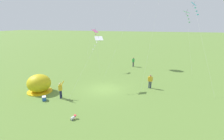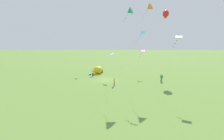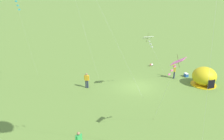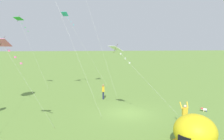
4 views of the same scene
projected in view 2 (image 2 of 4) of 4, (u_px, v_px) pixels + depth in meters
name	position (u px, v px, depth m)	size (l,w,h in m)	color
ground_plane	(106.00, 80.00, 35.06)	(300.00, 300.00, 0.00)	olive
popup_tent	(98.00, 70.00, 41.89)	(2.81, 2.81, 2.10)	gold
cooler_box	(90.00, 74.00, 40.12)	(0.61, 0.65, 0.44)	#2659B2
toddler_crawling	(76.00, 78.00, 35.58)	(0.38, 0.55, 0.32)	white
person_with_toddler	(114.00, 81.00, 29.64)	(0.59, 0.26, 1.72)	#1E2347
person_strolling	(162.00, 78.00, 33.01)	(0.39, 0.53, 1.72)	#4C4C51
person_watching_sky	(93.00, 72.00, 38.59)	(0.48, 0.68, 1.89)	#1E2347
kite_orange	(149.00, 8.00, 28.24)	(5.96, 6.85, 15.79)	silver
kite_green	(178.00, 39.00, 23.40)	(2.03, 3.73, 9.88)	silver
kite_red	(166.00, 14.00, 37.62)	(1.61, 5.78, 16.63)	silver
kite_white	(111.00, 55.00, 35.11)	(2.16, 6.15, 6.41)	silver
kite_teal	(129.00, 12.00, 26.41)	(2.64, 5.18, 14.73)	silver
kite_pink	(143.00, 52.00, 38.08)	(2.30, 3.40, 6.91)	silver
kite_cyan	(141.00, 35.00, 23.33)	(2.85, 6.16, 10.39)	silver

